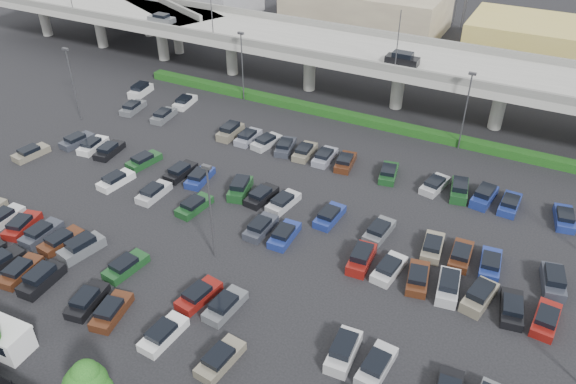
{
  "coord_description": "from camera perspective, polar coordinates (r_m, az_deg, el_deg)",
  "views": [
    {
      "loc": [
        25.41,
        -41.67,
        35.65
      ],
      "look_at": [
        2.56,
        2.51,
        2.0
      ],
      "focal_mm": 35.0,
      "sensor_mm": 36.0,
      "label": 1
    }
  ],
  "objects": [
    {
      "name": "tree_row",
      "position": [
        43.27,
        -21.25,
        -17.09
      ],
      "size": [
        65.07,
        3.66,
        5.94
      ],
      "color": "#332316",
      "rests_on": "ground"
    },
    {
      "name": "hedge",
      "position": [
        79.51,
        5.87,
        7.7
      ],
      "size": [
        66.0,
        1.6,
        1.1
      ],
      "primitive_type": "cube",
      "color": "#134012",
      "rests_on": "ground"
    },
    {
      "name": "distant_buildings",
      "position": [
        109.07,
        19.97,
        15.11
      ],
      "size": [
        138.0,
        24.0,
        9.0
      ],
      "color": "gray",
      "rests_on": "ground"
    },
    {
      "name": "overpass",
      "position": [
        83.06,
        7.91,
        13.56
      ],
      "size": [
        150.0,
        13.0,
        15.8
      ],
      "color": "#9B9B93",
      "rests_on": "ground"
    },
    {
      "name": "ground",
      "position": [
        60.44,
        -3.25,
        -2.13
      ],
      "size": [
        280.0,
        280.0,
        0.0
      ],
      "primitive_type": "plane",
      "color": "black"
    },
    {
      "name": "parked_cars",
      "position": [
        57.63,
        -4.05,
        -3.49
      ],
      "size": [
        63.07,
        41.64,
        1.67
      ],
      "color": "#30343F",
      "rests_on": "ground"
    },
    {
      "name": "light_poles",
      "position": [
        60.37,
        -5.89,
        4.73
      ],
      "size": [
        66.9,
        48.38,
        10.3
      ],
      "color": "#494A4E",
      "rests_on": "ground"
    }
  ]
}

